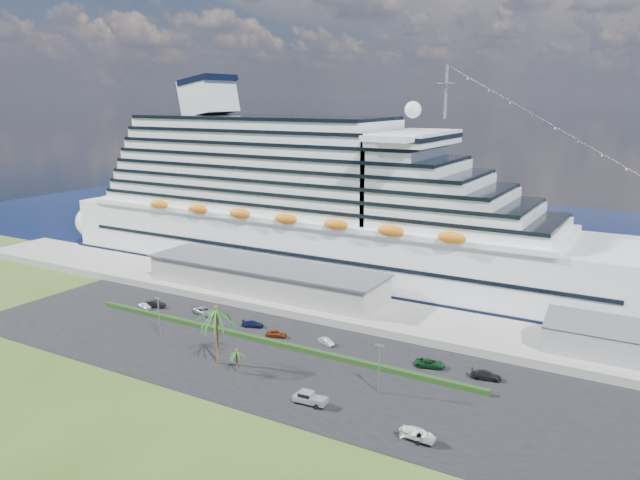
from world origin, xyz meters
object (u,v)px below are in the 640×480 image
Objects in this scene: pickup_truck at (310,398)px; boat_trailer at (418,433)px; parked_car_3 at (253,324)px; cruise_ship at (326,214)px.

boat_trailer is at bearing -5.19° from pickup_truck.
pickup_truck is at bearing -149.88° from parked_car_3.
pickup_truck is (33.86, -65.02, -15.50)m from cruise_ship.
cruise_ship is 30.35× the size of boat_trailer.
cruise_ship is 42.12× the size of parked_car_3.
cruise_ship is at bearing 128.18° from boat_trailer.
cruise_ship is at bearing 117.51° from pickup_truck.
pickup_truck is (27.52, -22.81, 0.41)m from parked_car_3.
parked_car_3 is 52.21m from boat_trailer.
pickup_truck is at bearing -62.49° from cruise_ship.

